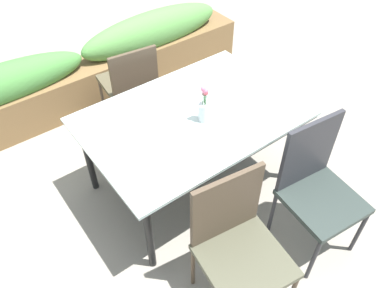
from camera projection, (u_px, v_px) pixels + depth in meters
name	position (u px, v px, depth m)	size (l,w,h in m)	color
ground_plane	(180.00, 183.00, 3.27)	(12.00, 12.00, 0.00)	gray
dining_table	(192.00, 121.00, 2.81)	(1.54, 1.07, 0.73)	#B2C6C1
chair_far_side	(130.00, 81.00, 3.42)	(0.49, 0.49, 0.89)	brown
chair_near_left	(237.00, 241.00, 2.26)	(0.55, 0.55, 0.95)	#4A4A38
chair_near_right	(316.00, 183.00, 2.54)	(0.51, 0.51, 1.00)	#2C3632
flower_vase	(204.00, 106.00, 2.65)	(0.07, 0.07, 0.29)	silver
planter_box	(87.00, 72.00, 3.85)	(3.59, 0.39, 0.74)	brown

